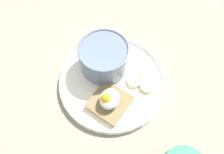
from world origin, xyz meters
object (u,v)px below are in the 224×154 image
banana_slice_back (147,75)px  banana_slice_left (147,86)px  oatmeal_bowl (104,58)px  poached_egg (109,99)px  banana_slice_front (134,81)px  toast_slice (110,102)px

banana_slice_back → banana_slice_left: bearing=19.3°
banana_slice_back → oatmeal_bowl: bearing=-80.7°
oatmeal_bowl → poached_egg: bearing=31.7°
banana_slice_front → banana_slice_left: 3.29cm
toast_slice → banana_slice_front: size_ratio=2.09×
banana_slice_left → banana_slice_back: (-2.83, -0.99, -0.03)cm
banana_slice_back → toast_slice: bearing=-26.5°
poached_egg → banana_slice_left: size_ratio=1.03×
oatmeal_bowl → banana_slice_left: 12.14cm
toast_slice → poached_egg: bearing=-44.2°
oatmeal_bowl → banana_slice_back: size_ratio=3.07×
banana_slice_left → toast_slice: bearing=-39.2°
poached_egg → banana_slice_left: bearing=140.8°
banana_slice_front → banana_slice_back: bearing=142.9°
oatmeal_bowl → banana_slice_left: size_ratio=2.44×
poached_egg → banana_slice_back: (-10.55, 5.31, -2.56)cm
banana_slice_left → poached_egg: bearing=-39.2°
toast_slice → poached_egg: poached_egg is taller
toast_slice → banana_slice_front: 7.99cm
banana_slice_left → banana_slice_back: 3.00cm
toast_slice → banana_slice_back: toast_slice is taller
banana_slice_left → banana_slice_back: bearing=-160.7°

